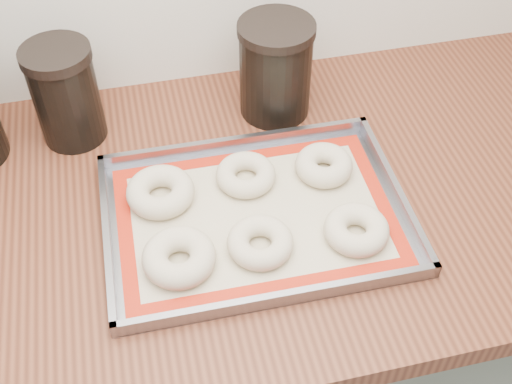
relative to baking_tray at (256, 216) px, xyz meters
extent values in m
cube|color=slate|center=(-0.19, 0.05, -0.48)|extent=(3.00, 0.65, 0.86)
cube|color=brown|center=(-0.19, 0.05, -0.03)|extent=(3.06, 0.68, 0.04)
cube|color=gray|center=(0.00, 0.00, 0.00)|extent=(0.46, 0.34, 0.00)
cube|color=gray|center=(0.00, 0.16, 0.01)|extent=(0.46, 0.02, 0.02)
cube|color=gray|center=(0.00, -0.16, 0.01)|extent=(0.46, 0.02, 0.02)
cube|color=gray|center=(-0.22, 0.00, 0.01)|extent=(0.01, 0.33, 0.02)
cube|color=gray|center=(0.22, 0.00, 0.01)|extent=(0.01, 0.33, 0.02)
cube|color=#C6B793|center=(0.00, 0.00, 0.00)|extent=(0.42, 0.30, 0.00)
cube|color=#B61F0C|center=(0.00, 0.13, 0.00)|extent=(0.42, 0.03, 0.00)
cube|color=#B61F0C|center=(0.00, -0.13, 0.00)|extent=(0.42, 0.03, 0.00)
cube|color=#B61F0C|center=(-0.20, 0.00, 0.00)|extent=(0.03, 0.25, 0.00)
cube|color=#B61F0C|center=(0.20, 0.00, 0.00)|extent=(0.03, 0.25, 0.00)
torus|color=beige|center=(-0.13, -0.07, 0.02)|extent=(0.12, 0.12, 0.04)
torus|color=beige|center=(-0.01, -0.06, 0.01)|extent=(0.11, 0.11, 0.03)
torus|color=beige|center=(0.14, -0.07, 0.01)|extent=(0.10, 0.10, 0.03)
torus|color=beige|center=(-0.14, 0.07, 0.02)|extent=(0.13, 0.13, 0.04)
torus|color=beige|center=(0.00, 0.08, 0.01)|extent=(0.11, 0.11, 0.03)
torus|color=beige|center=(0.13, 0.07, 0.02)|extent=(0.10, 0.10, 0.04)
cylinder|color=black|center=(-0.26, 0.26, 0.07)|extent=(0.11, 0.11, 0.16)
cylinder|color=black|center=(-0.26, 0.26, 0.16)|extent=(0.11, 0.11, 0.02)
cylinder|color=black|center=(0.09, 0.25, 0.07)|extent=(0.12, 0.12, 0.16)
cylinder|color=black|center=(0.09, 0.25, 0.16)|extent=(0.13, 0.13, 0.02)
camera|label=1|loc=(-0.15, -0.63, 0.74)|focal=45.00mm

